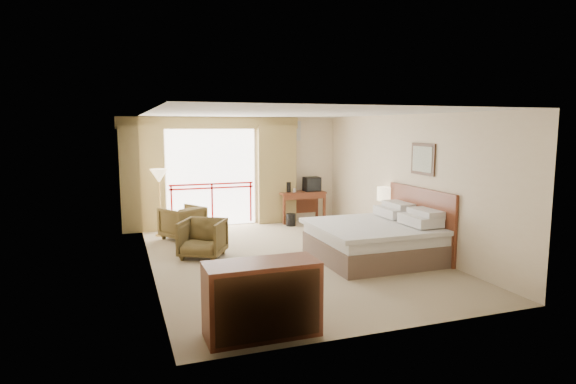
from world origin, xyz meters
name	(u,v)px	position (x,y,z in m)	size (l,w,h in m)	color
floor	(289,258)	(0.00, 0.00, 0.00)	(7.00, 7.00, 0.00)	gray
ceiling	(289,113)	(0.00, 0.00, 2.70)	(7.00, 7.00, 0.00)	white
wall_back	(243,171)	(0.00, 3.50, 1.35)	(5.00, 5.00, 0.00)	beige
wall_front	(390,222)	(0.00, -3.50, 1.35)	(5.00, 5.00, 0.00)	beige
wall_left	(149,193)	(-2.50, 0.00, 1.35)	(7.00, 7.00, 0.00)	beige
wall_right	(405,182)	(2.50, 0.00, 1.35)	(7.00, 7.00, 0.00)	beige
balcony_door	(212,178)	(-0.80, 3.48, 1.20)	(2.40, 2.40, 0.00)	white
balcony_railing	(212,193)	(-0.80, 3.46, 0.81)	(2.09, 0.03, 1.02)	#B0100F
curtain_left	(142,179)	(-2.45, 3.35, 1.25)	(1.00, 0.26, 2.50)	olive
curtain_right	(276,174)	(0.85, 3.35, 1.25)	(1.00, 0.26, 2.50)	olive
valance	(211,123)	(-0.80, 3.38, 2.55)	(4.40, 0.22, 0.28)	olive
hvac_vent	(291,131)	(1.30, 3.47, 2.35)	(0.50, 0.04, 0.50)	silver
bed	(376,239)	(1.50, -0.60, 0.38)	(2.13, 2.06, 0.97)	brown
headboard	(420,221)	(2.46, -0.60, 0.65)	(0.06, 2.10, 1.30)	#5C2818
framed_art	(423,159)	(2.47, -0.60, 1.85)	(0.04, 0.72, 0.60)	black
nightstand	(385,229)	(2.40, 0.55, 0.27)	(0.38, 0.45, 0.54)	#5C2818
table_lamp	(385,194)	(2.40, 0.60, 1.02)	(0.35, 0.35, 0.61)	tan
phone	(388,216)	(2.35, 0.40, 0.59)	(0.20, 0.15, 0.09)	black
desk	(300,198)	(1.49, 3.29, 0.61)	(1.20, 0.58, 0.79)	#5C2818
tv	(312,184)	(1.79, 3.23, 0.97)	(0.41, 0.33, 0.37)	black
coffee_maker	(288,187)	(1.14, 3.24, 0.92)	(0.12, 0.12, 0.27)	black
cup	(295,190)	(1.29, 3.19, 0.83)	(0.07, 0.07, 0.10)	white
wastebasket	(291,220)	(1.04, 2.78, 0.15)	(0.24, 0.24, 0.30)	black
armchair_far	(183,239)	(-1.69, 2.26, 0.00)	(0.78, 0.80, 0.73)	#43361D
armchair_near	(203,257)	(-1.53, 0.60, 0.00)	(0.78, 0.80, 0.73)	#43361D
side_table	(187,232)	(-1.70, 1.44, 0.33)	(0.44, 0.44, 0.48)	black
book	(187,224)	(-1.70, 1.44, 0.49)	(0.18, 0.24, 0.02)	white
floor_lamp	(159,178)	(-2.12, 2.75, 1.31)	(0.39, 0.39, 1.52)	tan
dresser	(262,299)	(-1.45, -3.09, 0.45)	(1.34, 0.57, 0.89)	#5C2818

